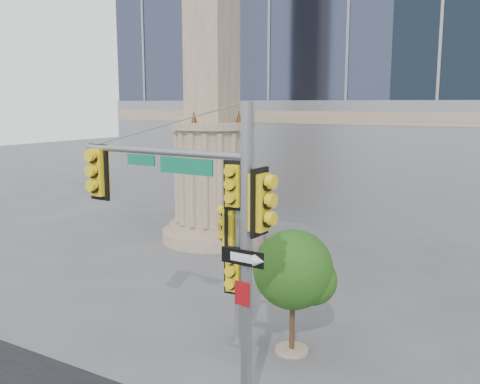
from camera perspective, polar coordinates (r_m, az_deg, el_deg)
The scene contains 5 objects.
ground at distance 13.16m, azimuth -3.03°, elevation -17.12°, with size 120.00×120.00×0.00m, color #545456.
monument at distance 22.59m, azimuth -2.98°, elevation 8.54°, with size 4.40×4.40×16.60m.
main_signal_pole at distance 10.39m, azimuth -4.29°, elevation -2.92°, with size 4.59×0.59×5.92m.
secondary_signal_pole at distance 12.71m, azimuth -0.64°, elevation -4.89°, with size 0.83×0.61×4.66m.
street_tree at distance 12.69m, azimuth 5.85°, elevation -8.57°, with size 1.92×1.88×2.99m.
Camera 1 is at (6.63, -9.72, 5.90)m, focal length 40.00 mm.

